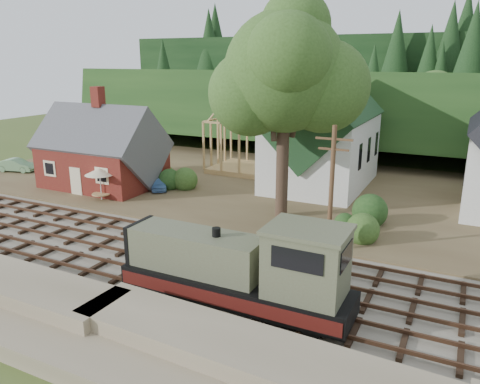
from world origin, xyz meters
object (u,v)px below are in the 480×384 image
at_px(locomotive, 242,270).
at_px(car_blue, 159,183).
at_px(car_green, 17,165).
at_px(patio_set, 100,173).

xyz_separation_m(locomotive, car_blue, (-15.67, 15.03, -1.17)).
distance_m(car_green, patio_set, 15.55).
height_order(car_green, patio_set, patio_set).
bearing_deg(car_blue, locomotive, -77.39).
bearing_deg(patio_set, car_blue, 62.43).
relative_size(locomotive, car_blue, 3.42).
relative_size(car_blue, patio_set, 1.23).
relative_size(locomotive, car_green, 2.77).
relative_size(locomotive, patio_set, 4.20).
bearing_deg(locomotive, car_green, 156.89).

